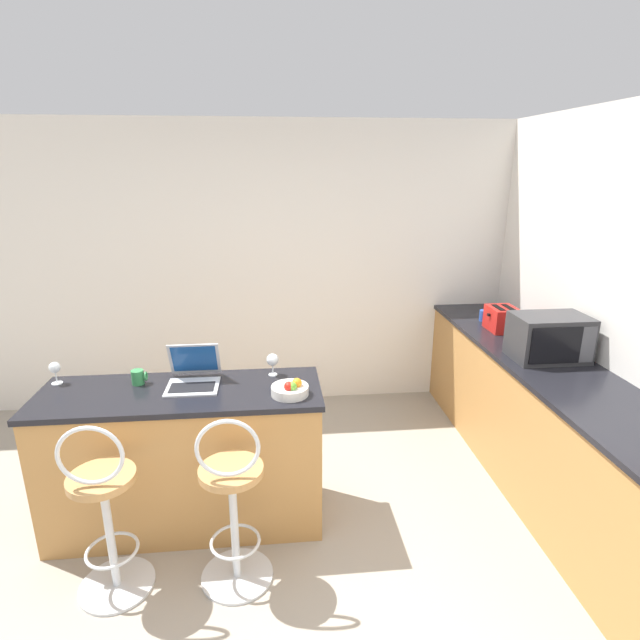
% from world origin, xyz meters
% --- Properties ---
extents(ground_plane, '(20.00, 20.00, 0.00)m').
position_xyz_m(ground_plane, '(0.00, 0.00, 0.00)').
color(ground_plane, gray).
extents(wall_back, '(12.00, 0.06, 2.60)m').
position_xyz_m(wall_back, '(0.00, 2.57, 1.30)').
color(wall_back, silver).
rests_on(wall_back, ground_plane).
extents(breakfast_bar, '(1.69, 0.59, 0.92)m').
position_xyz_m(breakfast_bar, '(-0.52, 0.82, 0.46)').
color(breakfast_bar, '#B27C42').
rests_on(breakfast_bar, ground_plane).
extents(counter_right, '(0.65, 3.07, 0.92)m').
position_xyz_m(counter_right, '(1.92, 1.02, 0.46)').
color(counter_right, '#B27C42').
rests_on(counter_right, ground_plane).
extents(bar_stool_near, '(0.40, 0.40, 1.04)m').
position_xyz_m(bar_stool_near, '(-0.85, 0.30, 0.49)').
color(bar_stool_near, silver).
rests_on(bar_stool_near, ground_plane).
extents(bar_stool_far, '(0.40, 0.40, 1.04)m').
position_xyz_m(bar_stool_far, '(-0.20, 0.30, 0.49)').
color(bar_stool_far, silver).
rests_on(bar_stool_far, ground_plane).
extents(laptop, '(0.31, 0.33, 0.24)m').
position_xyz_m(laptop, '(-0.45, 0.92, 0.98)').
color(laptop, '#B7BABF').
rests_on(laptop, breakfast_bar).
extents(microwave, '(0.49, 0.33, 0.31)m').
position_xyz_m(microwave, '(1.93, 1.10, 1.08)').
color(microwave, '#2D2D30').
rests_on(microwave, counter_right).
extents(toaster, '(0.23, 0.26, 0.20)m').
position_xyz_m(toaster, '(1.90, 1.74, 1.02)').
color(toaster, red).
rests_on(toaster, counter_right).
extents(mug_green, '(0.09, 0.07, 0.09)m').
position_xyz_m(mug_green, '(-0.79, 0.95, 0.97)').
color(mug_green, '#338447').
rests_on(mug_green, breakfast_bar).
extents(wine_glass_tall, '(0.08, 0.08, 0.14)m').
position_xyz_m(wine_glass_tall, '(0.03, 1.00, 1.02)').
color(wine_glass_tall, silver).
rests_on(wine_glass_tall, breakfast_bar).
extents(wine_glass_short, '(0.07, 0.07, 0.14)m').
position_xyz_m(wine_glass_short, '(-1.30, 1.00, 1.02)').
color(wine_glass_short, silver).
rests_on(wine_glass_short, breakfast_bar).
extents(mug_blue, '(0.09, 0.08, 0.09)m').
position_xyz_m(mug_blue, '(1.86, 2.00, 0.97)').
color(mug_blue, '#2D51AD').
rests_on(mug_blue, counter_right).
extents(fruit_bowl, '(0.22, 0.22, 0.10)m').
position_xyz_m(fruit_bowl, '(0.13, 0.70, 0.96)').
color(fruit_bowl, silver).
rests_on(fruit_bowl, breakfast_bar).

